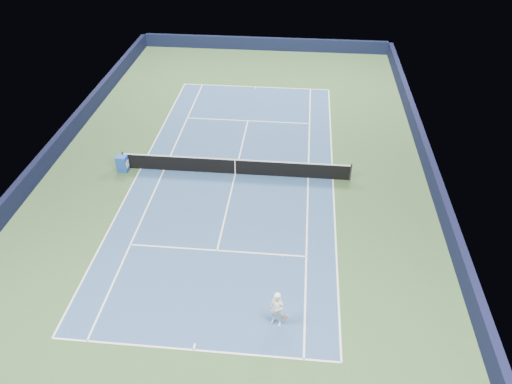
{
  "coord_description": "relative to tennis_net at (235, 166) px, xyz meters",
  "views": [
    {
      "loc": [
        3.46,
        -23.2,
        15.72
      ],
      "look_at": [
        1.47,
        -3.0,
        1.0
      ],
      "focal_mm": 35.0,
      "sensor_mm": 36.0,
      "label": 1
    }
  ],
  "objects": [
    {
      "name": "tennis_player",
      "position": [
        3.01,
        -10.33,
        0.31
      ],
      "size": [
        0.81,
        1.32,
        2.73
      ],
      "color": "white",
      "rests_on": "ground"
    },
    {
      "name": "tennis_net",
      "position": [
        0.0,
        0.0,
        0.0
      ],
      "size": [
        12.9,
        0.1,
        1.07
      ],
      "color": "black",
      "rests_on": "ground"
    },
    {
      "name": "sideline_doubles_left",
      "position": [
        -5.49,
        0.0,
        -0.5
      ],
      "size": [
        0.08,
        23.77,
        0.0
      ],
      "primitive_type": "cube",
      "color": "white",
      "rests_on": "ground"
    },
    {
      "name": "court_surface",
      "position": [
        0.0,
        0.0,
        -0.5
      ],
      "size": [
        10.97,
        23.77,
        0.01
      ],
      "primitive_type": "cube",
      "color": "navy",
      "rests_on": "ground"
    },
    {
      "name": "center_service_line",
      "position": [
        0.0,
        0.0,
        -0.5
      ],
      "size": [
        0.08,
        12.8,
        0.0
      ],
      "primitive_type": "cube",
      "color": "white",
      "rests_on": "ground"
    },
    {
      "name": "wall_right",
      "position": [
        10.82,
        0.0,
        0.05
      ],
      "size": [
        0.35,
        40.0,
        1.1
      ],
      "primitive_type": "cube",
      "color": "black",
      "rests_on": "ground"
    },
    {
      "name": "wall_left",
      "position": [
        -10.82,
        0.0,
        0.05
      ],
      "size": [
        0.35,
        40.0,
        1.1
      ],
      "primitive_type": "cube",
      "color": "black",
      "rests_on": "ground"
    },
    {
      "name": "ground",
      "position": [
        0.0,
        0.0,
        -0.5
      ],
      "size": [
        40.0,
        40.0,
        0.0
      ],
      "primitive_type": "plane",
      "color": "#2F4C29",
      "rests_on": "ground"
    },
    {
      "name": "center_mark_far",
      "position": [
        0.0,
        11.73,
        -0.5
      ],
      "size": [
        0.08,
        0.3,
        0.0
      ],
      "primitive_type": "cube",
      "color": "white",
      "rests_on": "ground"
    },
    {
      "name": "sponsor_cube",
      "position": [
        -6.4,
        -0.28,
        -0.03
      ],
      "size": [
        0.6,
        0.53,
        0.95
      ],
      "color": "#1C48A9",
      "rests_on": "ground"
    },
    {
      "name": "baseline_near",
      "position": [
        0.0,
        -11.88,
        -0.5
      ],
      "size": [
        10.97,
        0.08,
        0.0
      ],
      "primitive_type": "cube",
      "color": "white",
      "rests_on": "ground"
    },
    {
      "name": "service_line_near",
      "position": [
        0.0,
        -6.4,
        -0.5
      ],
      "size": [
        8.23,
        0.08,
        0.0
      ],
      "primitive_type": "cube",
      "color": "white",
      "rests_on": "ground"
    },
    {
      "name": "sideline_singles_left",
      "position": [
        -4.12,
        0.0,
        -0.5
      ],
      "size": [
        0.08,
        23.77,
        0.0
      ],
      "primitive_type": "cube",
      "color": "white",
      "rests_on": "ground"
    },
    {
      "name": "sideline_doubles_right",
      "position": [
        5.49,
        0.0,
        -0.5
      ],
      "size": [
        0.08,
        23.77,
        0.0
      ],
      "primitive_type": "cube",
      "color": "white",
      "rests_on": "ground"
    },
    {
      "name": "center_mark_near",
      "position": [
        0.0,
        -11.73,
        -0.5
      ],
      "size": [
        0.08,
        0.3,
        0.0
      ],
      "primitive_type": "cube",
      "color": "white",
      "rests_on": "ground"
    },
    {
      "name": "service_line_far",
      "position": [
        0.0,
        6.4,
        -0.5
      ],
      "size": [
        8.23,
        0.08,
        0.0
      ],
      "primitive_type": "cube",
      "color": "white",
      "rests_on": "ground"
    },
    {
      "name": "wall_far",
      "position": [
        0.0,
        19.82,
        0.05
      ],
      "size": [
        22.0,
        0.35,
        1.1
      ],
      "primitive_type": "cube",
      "color": "black",
      "rests_on": "ground"
    },
    {
      "name": "baseline_far",
      "position": [
        0.0,
        11.88,
        -0.5
      ],
      "size": [
        10.97,
        0.08,
        0.0
      ],
      "primitive_type": "cube",
      "color": "white",
      "rests_on": "ground"
    },
    {
      "name": "sideline_singles_right",
      "position": [
        4.12,
        0.0,
        -0.5
      ],
      "size": [
        0.08,
        23.77,
        0.0
      ],
      "primitive_type": "cube",
      "color": "white",
      "rests_on": "ground"
    }
  ]
}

